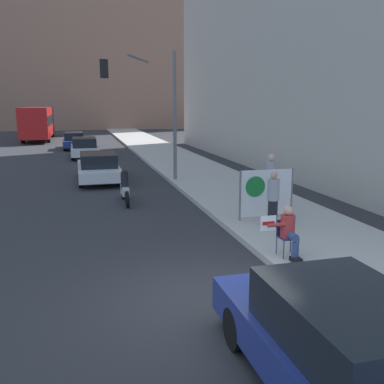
% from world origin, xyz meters
% --- Properties ---
extents(ground_plane, '(160.00, 160.00, 0.00)m').
position_xyz_m(ground_plane, '(0.00, 0.00, 0.00)').
color(ground_plane, '#303033').
extents(sidewalk_curb, '(4.04, 90.00, 0.17)m').
position_xyz_m(sidewalk_curb, '(3.78, 15.00, 0.08)').
color(sidewalk_curb, '#B7B2A8').
rests_on(sidewalk_curb, ground_plane).
extents(seated_protester, '(0.92, 0.77, 1.19)m').
position_xyz_m(seated_protester, '(2.27, 1.45, 0.80)').
color(seated_protester, '#474C56').
rests_on(seated_protester, sidewalk_curb).
extents(jogger_on_sidewalk, '(0.34, 0.34, 1.61)m').
position_xyz_m(jogger_on_sidewalk, '(3.00, 3.80, 0.98)').
color(jogger_on_sidewalk, black).
rests_on(jogger_on_sidewalk, sidewalk_curb).
extents(pedestrian_behind, '(0.34, 0.34, 1.85)m').
position_xyz_m(pedestrian_behind, '(3.90, 5.87, 1.12)').
color(pedestrian_behind, '#424247').
rests_on(pedestrian_behind, sidewalk_curb).
extents(protest_banner, '(1.77, 0.06, 1.54)m').
position_xyz_m(protest_banner, '(3.17, 4.64, 0.99)').
color(protest_banner, slate).
rests_on(protest_banner, sidewalk_curb).
extents(traffic_light_pole, '(3.29, 3.06, 5.78)m').
position_xyz_m(traffic_light_pole, '(0.92, 12.79, 4.10)').
color(traffic_light_pole, slate).
rests_on(traffic_light_pole, sidewalk_curb).
extents(parked_car_curbside, '(1.86, 4.45, 1.46)m').
position_xyz_m(parked_car_curbside, '(0.68, -3.00, 0.73)').
color(parked_car_curbside, navy).
rests_on(parked_car_curbside, ground_plane).
extents(car_on_road_nearest, '(1.89, 4.70, 1.37)m').
position_xyz_m(car_on_road_nearest, '(-1.41, 13.58, 0.69)').
color(car_on_road_nearest, white).
rests_on(car_on_road_nearest, ground_plane).
extents(car_on_road_midblock, '(1.79, 4.72, 1.38)m').
position_xyz_m(car_on_road_midblock, '(-1.87, 23.25, 0.70)').
color(car_on_road_midblock, white).
rests_on(car_on_road_midblock, ground_plane).
extents(car_on_road_distant, '(1.71, 4.62, 1.37)m').
position_xyz_m(car_on_road_distant, '(-2.56, 29.44, 0.69)').
color(car_on_road_distant, navy).
rests_on(car_on_road_distant, ground_plane).
extents(city_bus_on_road, '(2.61, 12.02, 3.29)m').
position_xyz_m(city_bus_on_road, '(-6.12, 39.78, 1.89)').
color(city_bus_on_road, red).
rests_on(city_bus_on_road, ground_plane).
extents(motorcycle_on_road, '(0.28, 2.08, 1.29)m').
position_xyz_m(motorcycle_on_road, '(-0.70, 8.61, 0.55)').
color(motorcycle_on_road, silver).
rests_on(motorcycle_on_road, ground_plane).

